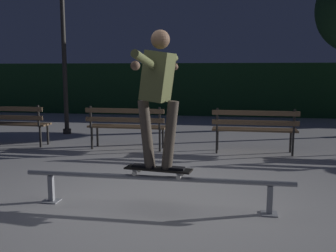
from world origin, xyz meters
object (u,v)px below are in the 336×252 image
object	(u,v)px
grind_rail	(155,182)
skateboarder	(158,88)
park_bench_leftmost	(11,121)
park_bench_right_center	(255,126)
park_bench_left_center	(126,123)
lamp_post_left	(63,33)
skateboard	(158,169)

from	to	relation	value
grind_rail	skateboarder	distance (m)	1.09
park_bench_leftmost	grind_rail	bearing A→B (deg)	-40.20
park_bench_leftmost	park_bench_right_center	world-z (taller)	same
grind_rail	park_bench_right_center	world-z (taller)	park_bench_right_center
skateboarder	park_bench_left_center	distance (m)	3.51
skateboarder	park_bench_leftmost	distance (m)	5.00
grind_rail	lamp_post_left	world-z (taller)	lamp_post_left
skateboarder	park_bench_leftmost	bearing A→B (deg)	140.09
skateboarder	lamp_post_left	size ratio (longest dim) A/B	0.40
skateboard	grind_rail	bearing A→B (deg)	180.00
park_bench_leftmost	skateboard	bearing A→B (deg)	-39.92
grind_rail	park_bench_left_center	size ratio (longest dim) A/B	1.97
grind_rail	skateboard	distance (m)	0.16
park_bench_leftmost	park_bench_right_center	bearing A→B (deg)	0.00
park_bench_leftmost	lamp_post_left	world-z (taller)	lamp_post_left
skateboard	skateboarder	bearing A→B (deg)	-8.02
grind_rail	park_bench_left_center	world-z (taller)	park_bench_left_center
grind_rail	park_bench_left_center	xyz separation A→B (m)	(-1.22, 3.16, 0.23)
park_bench_left_center	lamp_post_left	xyz separation A→B (m)	(-2.01, 1.65, 1.94)
grind_rail	lamp_post_left	xyz separation A→B (m)	(-3.23, 4.81, 2.17)
skateboarder	lamp_post_left	distance (m)	5.92
lamp_post_left	skateboard	bearing A→B (deg)	-55.82
grind_rail	park_bench_right_center	distance (m)	3.43
skateboarder	park_bench_leftmost	xyz separation A→B (m)	(-3.78, 3.16, -0.86)
lamp_post_left	skateboarder	bearing A→B (deg)	-55.80
grind_rail	skateboarder	size ratio (longest dim) A/B	2.02
park_bench_left_center	park_bench_right_center	bearing A→B (deg)	0.00
grind_rail	park_bench_leftmost	distance (m)	4.90
park_bench_right_center	lamp_post_left	xyz separation A→B (m)	(-4.53, 1.65, 1.94)
lamp_post_left	grind_rail	bearing A→B (deg)	-56.11
park_bench_right_center	skateboard	bearing A→B (deg)	-111.75
park_bench_left_center	park_bench_right_center	world-z (taller)	same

